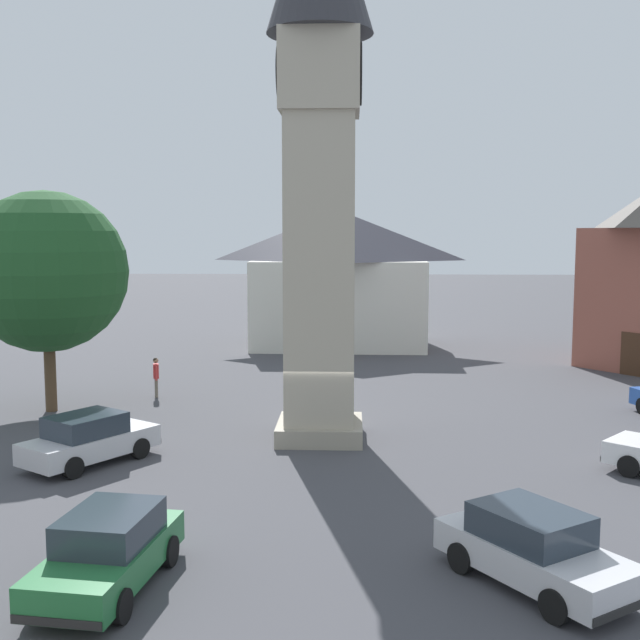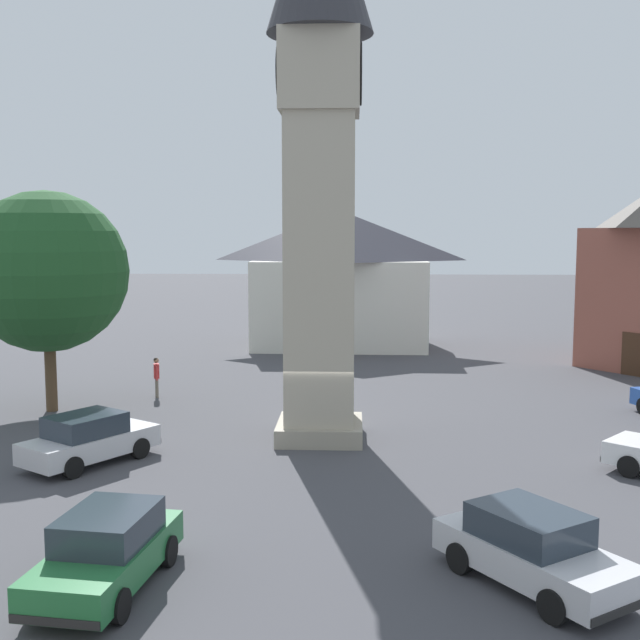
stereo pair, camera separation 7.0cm
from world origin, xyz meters
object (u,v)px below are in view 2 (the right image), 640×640
(tree, at_px, (47,272))
(building_shop_left, at_px, (340,277))
(car_white_side, at_px, (532,549))
(car_blue_kerb, at_px, (89,439))
(clock_tower, at_px, (320,102))
(pedestrian, at_px, (157,374))
(car_silver_kerb, at_px, (107,551))

(tree, xyz_separation_m, building_shop_left, (17.71, -10.91, -1.24))
(car_white_side, bearing_deg, tree, 46.55)
(car_blue_kerb, xyz_separation_m, car_white_side, (-7.69, -11.49, 0.00))
(building_shop_left, bearing_deg, clock_tower, 179.25)
(clock_tower, bearing_deg, car_white_side, -156.70)
(tree, bearing_deg, pedestrian, -52.64)
(car_white_side, distance_m, pedestrian, 20.83)
(pedestrian, distance_m, building_shop_left, 17.10)
(pedestrian, xyz_separation_m, building_shop_left, (15.07, -7.44, 3.18))
(building_shop_left, bearing_deg, pedestrian, 153.71)
(tree, bearing_deg, car_blue_kerb, -150.76)
(car_silver_kerb, bearing_deg, tree, 24.90)
(clock_tower, height_order, car_blue_kerb, clock_tower)
(car_white_side, bearing_deg, pedestrian, 34.62)
(clock_tower, relative_size, pedestrian, 11.26)
(car_blue_kerb, bearing_deg, car_silver_kerb, -158.95)
(car_blue_kerb, bearing_deg, car_white_side, -123.80)
(car_white_side, distance_m, tree, 21.58)
(pedestrian, relative_size, tree, 0.20)
(car_silver_kerb, bearing_deg, building_shop_left, -6.91)
(car_silver_kerb, bearing_deg, clock_tower, -18.03)
(clock_tower, relative_size, car_silver_kerb, 4.42)
(tree, height_order, building_shop_left, tree)
(car_silver_kerb, distance_m, tree, 17.14)
(car_blue_kerb, height_order, building_shop_left, building_shop_left)
(car_white_side, bearing_deg, building_shop_left, 7.76)
(tree, bearing_deg, car_silver_kerb, -155.10)
(clock_tower, distance_m, tree, 12.59)
(car_blue_kerb, relative_size, tree, 0.51)
(car_silver_kerb, distance_m, pedestrian, 17.95)
(clock_tower, height_order, tree, clock_tower)
(car_blue_kerb, distance_m, car_white_side, 13.83)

